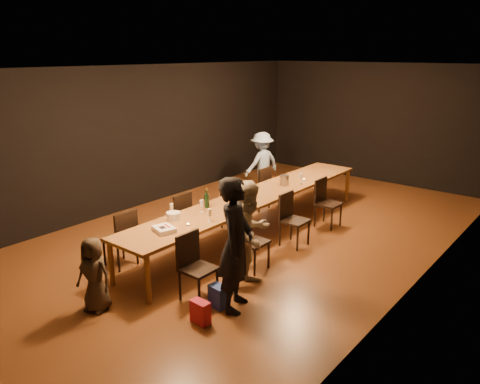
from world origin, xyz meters
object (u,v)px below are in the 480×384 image
Objects in this scene: woman_tan at (250,235)px; ice_bucket at (285,180)px; chair_left_0 at (120,238)px; champagne_bottle at (207,198)px; chair_right_2 at (295,220)px; chair_right_3 at (329,203)px; birthday_cake at (164,229)px; chair_left_3 at (258,188)px; woman_birthday at (236,245)px; plate_stack at (173,216)px; man_blue at (262,163)px; chair_left_2 at (221,201)px; chair_right_0 at (198,268)px; chair_right_1 at (252,241)px; child at (94,274)px; chair_left_1 at (176,217)px.

ice_bucket is at bearing 27.61° from woman_tan.
chair_left_0 is 2.68× the size of champagne_bottle.
woman_tan is at bearing 10.23° from chair_right_2.
chair_right_2 is 1.00× the size of chair_right_3.
champagne_bottle is (0.64, 1.32, 0.46)m from chair_left_0.
birthday_cake is (-0.80, -2.27, 0.32)m from chair_right_2.
chair_left_3 is at bearing 121.13° from birthday_cake.
plate_stack is at bearing 50.83° from woman_birthday.
birthday_cake is at bearing -13.02° from chair_right_3.
chair_left_0 is at bearing 20.04° from man_blue.
woman_birthday reaches higher than birthday_cake.
ice_bucket is at bearing 61.41° from man_blue.
chair_left_2 is 0.52× the size of woman_birthday.
chair_left_2 is (0.00, 2.40, 0.00)m from chair_left_0.
chair_right_0 is 1.00× the size of chair_right_2.
chair_left_3 is at bearing -90.00° from chair_right_3.
plate_stack is (-1.36, -0.17, 0.02)m from woman_tan.
champagne_bottle reaches higher than chair_left_3.
chair_right_0 is 3.60m from chair_right_3.
chair_left_2 is 1.20m from chair_left_3.
chair_right_3 is 2.08m from chair_left_2.
child is (-0.86, -2.24, 0.04)m from chair_right_1.
chair_right_1 is at bearing 51.39° from child.
chair_right_2 is 1.00× the size of chair_left_1.
woman_tan is 4.16× the size of birthday_cake.
chair_right_2 is at bearing -125.22° from chair_left_3.
child is at bearing -14.10° from chair_right_2.
chair_right_2 and chair_left_3 have the same top height.
woman_birthday is 1.33m from birthday_cake.
chair_left_3 is (-1.70, 2.40, 0.00)m from chair_right_1.
chair_left_3 is 1.00m from ice_bucket.
man_blue is (-0.64, 2.21, 0.26)m from chair_left_2.
chair_left_3 is at bearing -144.69° from chair_right_1.
chair_left_1 reaches higher than birthday_cake.
chair_right_1 is 1.00× the size of chair_left_3.
woman_tan is (0.30, -0.46, 0.32)m from chair_right_1.
man_blue is at bearing 139.28° from ice_bucket.
birthday_cake is at bearing -139.97° from chair_left_1.
child reaches higher than chair_right_0.
ice_bucket is (0.88, 0.91, 0.38)m from chair_left_2.
chair_right_1 is at bearing -6.50° from champagne_bottle.
man_blue is (-2.64, 3.87, -0.06)m from woman_tan.
ice_bucket is (0.88, 2.11, 0.38)m from chair_left_1.
chair_right_0 is 1.20m from chair_right_1.
chair_right_1 is at bearing 1.85° from woman_birthday.
chair_left_3 is 4.74× the size of ice_bucket.
woman_birthday is at bearing 17.91° from birthday_cake.
child is at bearing -82.90° from plate_stack.
chair_right_0 is 1.00× the size of chair_left_3.
plate_stack is at bearing -48.53° from chair_left_0.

